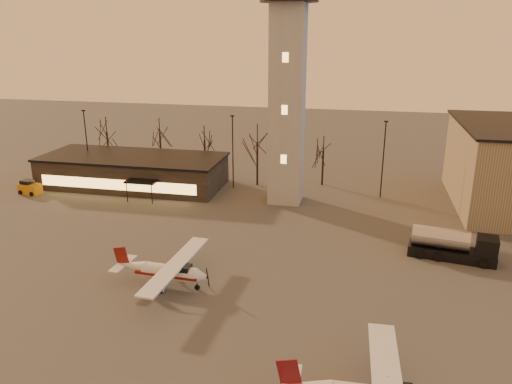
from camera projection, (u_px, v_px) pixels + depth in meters
ground at (221, 330)px, 36.53m from camera, size 220.00×220.00×0.00m
control_tower at (288, 71)px, 59.36m from camera, size 6.80×6.80×32.60m
terminal at (133, 171)px, 70.04m from camera, size 25.40×12.20×4.30m
light_poles at (291, 158)px, 63.56m from camera, size 58.50×12.25×10.14m
tree_row at (204, 137)px, 73.85m from camera, size 37.20×9.20×8.80m
cessna_rear at (172, 275)px, 42.48m from camera, size 9.15×11.55×3.18m
fuel_truck at (452, 247)px, 47.74m from camera, size 8.22×3.67×2.95m
service_cart at (30, 188)px, 66.98m from camera, size 3.13×2.26×1.85m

